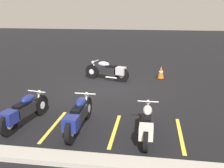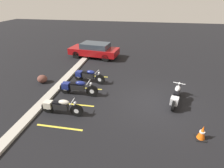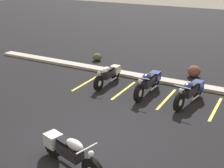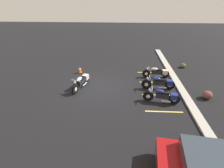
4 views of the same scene
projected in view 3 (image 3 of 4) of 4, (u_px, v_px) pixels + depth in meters
The scene contains 12 objects.
ground at pixel (88, 145), 8.74m from camera, with size 60.00×60.00×0.00m, color black.
motorcycle_silver_featured at pixel (68, 151), 7.66m from camera, with size 2.17×0.90×0.88m.
parked_bike_0 at pixel (109, 74), 13.03m from camera, with size 0.58×2.06×0.81m.
parked_bike_1 at pixel (149, 82), 12.07m from camera, with size 0.63×2.25×0.89m.
parked_bike_2 at pixel (191, 91), 11.25m from camera, with size 0.74×2.15×0.85m.
concrete_curb at pixel (160, 80), 13.45m from camera, with size 18.00×0.50×0.12m, color #A8A399.
landscape_rock_0 at pixel (97, 57), 16.26m from camera, with size 0.47×0.47×0.38m, color #485030.
landscape_rock_1 at pixel (194, 71), 13.92m from camera, with size 0.58×0.63×0.51m, color brown.
stall_line_0 at pixel (86, 83), 13.30m from camera, with size 0.10×2.10×0.00m, color gold.
stall_line_1 at pixel (124, 90), 12.51m from camera, with size 0.10×2.10×0.00m, color gold.
stall_line_2 at pixel (167, 99), 11.71m from camera, with size 0.10×2.10×0.00m, color gold.
stall_line_3 at pixel (216, 109), 10.92m from camera, with size 0.10×2.10×0.00m, color gold.
Camera 3 is at (4.17, -6.28, 4.78)m, focal length 50.00 mm.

